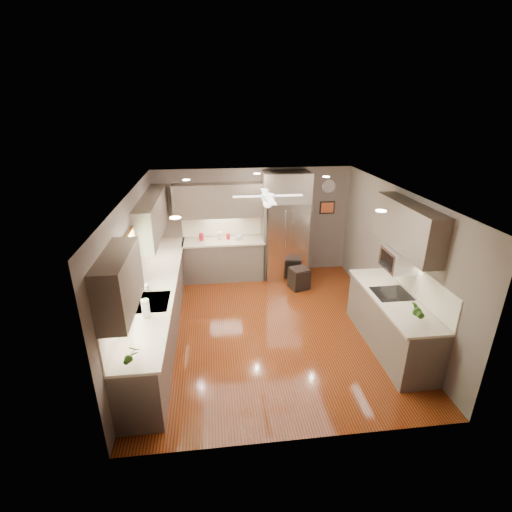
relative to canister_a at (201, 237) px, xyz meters
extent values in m
plane|color=#441109|center=(1.21, -2.25, -1.02)|extent=(5.00, 5.00, 0.00)
plane|color=white|center=(1.21, -2.25, 1.48)|extent=(5.00, 5.00, 0.00)
plane|color=brown|center=(1.21, 0.25, 0.23)|extent=(4.50, 0.00, 4.50)
plane|color=brown|center=(1.21, -4.75, 0.23)|extent=(4.50, 0.00, 4.50)
plane|color=brown|center=(-1.04, -2.25, 0.23)|extent=(0.00, 5.00, 5.00)
plane|color=brown|center=(3.46, -2.25, 0.23)|extent=(0.00, 5.00, 5.00)
cylinder|color=maroon|center=(0.00, 0.00, 0.00)|extent=(0.13, 0.13, 0.17)
cylinder|color=#C7B995|center=(0.42, 0.00, 0.01)|extent=(0.12, 0.12, 0.18)
cylinder|color=maroon|center=(0.60, 0.01, -0.02)|extent=(0.10, 0.10, 0.13)
imported|color=white|center=(-0.87, -2.37, 0.01)|extent=(0.09, 0.10, 0.17)
imported|color=#2A5317|center=(-0.73, -4.29, 0.08)|extent=(0.19, 0.15, 0.32)
imported|color=#2A5317|center=(3.11, -3.74, 0.07)|extent=(0.17, 0.14, 0.31)
imported|color=#C7B995|center=(0.83, -0.08, -0.05)|extent=(0.27, 0.27, 0.05)
cube|color=brown|center=(-0.74, -2.10, -0.57)|extent=(0.60, 4.70, 0.90)
cube|color=beige|center=(-0.72, -2.10, -0.10)|extent=(0.65, 4.70, 0.04)
cube|color=beige|center=(-1.03, -2.10, 0.18)|extent=(0.02, 4.70, 0.50)
cube|color=brown|center=(0.49, -0.05, -0.57)|extent=(1.85, 0.60, 0.90)
cube|color=beige|center=(0.49, -0.06, -0.10)|extent=(1.85, 0.65, 0.04)
cube|color=beige|center=(0.49, 0.24, 0.18)|extent=(1.85, 0.02, 0.50)
cube|color=brown|center=(-0.87, -3.85, 0.81)|extent=(0.33, 1.20, 0.75)
cube|color=brown|center=(-0.87, -0.95, 0.81)|extent=(0.33, 2.40, 0.75)
cube|color=brown|center=(0.49, 0.09, 0.81)|extent=(2.15, 0.33, 0.75)
cube|color=brown|center=(3.30, -2.80, 1.01)|extent=(0.33, 1.70, 0.75)
cube|color=#BFF2B2|center=(-1.02, -2.75, 0.53)|extent=(0.01, 1.00, 0.80)
cube|color=#945628|center=(-1.00, -2.75, 0.96)|extent=(0.05, 1.12, 0.06)
cube|color=#945628|center=(-1.00, -2.75, 0.10)|extent=(0.05, 1.12, 0.06)
cube|color=#945628|center=(-1.00, -3.28, 0.53)|extent=(0.05, 0.06, 0.80)
cube|color=#945628|center=(-1.00, -2.22, 0.53)|extent=(0.05, 0.06, 0.80)
cube|color=silver|center=(-0.72, -2.75, -0.09)|extent=(0.50, 0.70, 0.03)
cube|color=#262626|center=(-0.72, -2.75, -0.13)|extent=(0.44, 0.62, 0.05)
cylinder|color=silver|center=(-0.92, -2.75, 0.03)|extent=(0.02, 0.02, 0.24)
cylinder|color=silver|center=(-0.86, -2.75, 0.15)|extent=(0.16, 0.02, 0.02)
cube|color=silver|center=(1.91, -0.11, -0.11)|extent=(0.92, 0.72, 1.82)
cube|color=black|center=(1.91, -0.45, -0.36)|extent=(0.88, 0.02, 0.02)
cube|color=black|center=(1.91, -0.45, 0.23)|extent=(0.01, 0.02, 1.00)
cylinder|color=silver|center=(1.83, -0.49, 0.23)|extent=(0.02, 0.02, 0.90)
cylinder|color=silver|center=(1.99, -0.49, 0.23)|extent=(0.02, 0.02, 0.90)
cube|color=brown|center=(1.91, -0.05, 1.12)|extent=(1.04, 0.60, 0.63)
cube|color=brown|center=(1.41, -0.05, -0.11)|extent=(0.06, 0.60, 1.82)
cube|color=brown|center=(2.41, -0.05, -0.11)|extent=(0.06, 0.60, 1.82)
cube|color=brown|center=(3.14, -3.05, -0.57)|extent=(0.65, 2.20, 0.90)
cube|color=beige|center=(3.12, -3.05, -0.10)|extent=(0.70, 2.20, 0.04)
cube|color=beige|center=(3.45, -3.05, 0.18)|extent=(0.02, 2.20, 0.50)
cube|color=black|center=(3.12, -2.95, -0.08)|extent=(0.56, 0.52, 0.01)
cube|color=silver|center=(3.24, -2.80, 0.46)|extent=(0.42, 0.55, 0.34)
cube|color=black|center=(3.03, -2.80, 0.46)|extent=(0.02, 0.40, 0.26)
cylinder|color=white|center=(1.21, -1.95, 1.44)|extent=(0.03, 0.03, 0.08)
cylinder|color=white|center=(1.21, -1.95, 1.34)|extent=(0.22, 0.22, 0.10)
sphere|color=white|center=(1.21, -1.95, 1.24)|extent=(0.16, 0.16, 0.16)
cube|color=white|center=(1.56, -1.95, 1.36)|extent=(0.48, 0.11, 0.01)
cube|color=white|center=(1.21, -1.60, 1.36)|extent=(0.11, 0.48, 0.01)
cube|color=white|center=(0.86, -1.95, 1.36)|extent=(0.48, 0.11, 0.01)
cube|color=white|center=(1.21, -2.30, 1.36)|extent=(0.11, 0.48, 0.01)
cylinder|color=white|center=(-0.19, -0.95, 1.47)|extent=(0.14, 0.14, 0.01)
cylinder|color=white|center=(2.51, -0.95, 1.47)|extent=(0.14, 0.14, 0.01)
cylinder|color=white|center=(-0.19, -3.45, 1.47)|extent=(0.14, 0.14, 0.01)
cylinder|color=white|center=(2.51, -3.45, 1.47)|extent=(0.14, 0.14, 0.01)
cylinder|color=white|center=(1.21, -0.45, 1.47)|extent=(0.14, 0.14, 0.01)
cylinder|color=white|center=(2.96, 0.24, 1.03)|extent=(0.30, 0.03, 0.30)
cylinder|color=silver|center=(2.96, 0.22, 1.03)|extent=(0.29, 0.00, 0.29)
cube|color=black|center=(2.96, 0.23, 0.53)|extent=(0.36, 0.03, 0.30)
cube|color=#AF4923|center=(2.96, 0.22, 0.53)|extent=(0.30, 0.01, 0.24)
cube|color=black|center=(2.11, -0.78, -0.80)|extent=(0.48, 0.48, 0.43)
cube|color=black|center=(2.11, -0.78, -0.56)|extent=(0.45, 0.45, 0.03)
cylinder|color=white|center=(-0.74, -3.18, 0.06)|extent=(0.11, 0.11, 0.27)
cylinder|color=silver|center=(-0.74, -3.18, 0.07)|extent=(0.02, 0.02, 0.28)
camera|label=1|loc=(0.29, -8.00, 2.80)|focal=26.00mm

